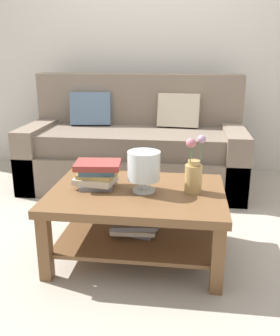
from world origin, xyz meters
The scene contains 7 objects.
ground_plane centered at (0.00, 0.00, 0.00)m, with size 10.00×10.00×0.00m, color #ADA393.
back_wall centered at (0.00, 1.65, 1.35)m, with size 6.40×0.12×2.70m, color beige.
couch centered at (-0.14, 0.95, 0.36)m, with size 2.07×0.90×1.06m.
coffee_table centered at (0.07, -0.41, 0.32)m, with size 1.08×0.77×0.45m.
book_stack_main centered at (-0.18, -0.38, 0.53)m, with size 0.30×0.24×0.16m.
glass_hurricane_vase centered at (0.12, -0.42, 0.60)m, with size 0.20×0.20×0.25m.
flower_pitcher centered at (0.42, -0.39, 0.58)m, with size 0.12×0.11×0.36m.
Camera 1 is at (0.37, -2.54, 1.26)m, focal length 39.69 mm.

